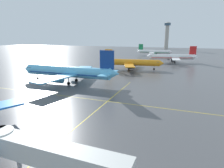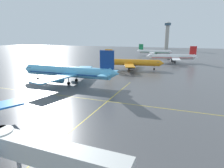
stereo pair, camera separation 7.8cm
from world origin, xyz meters
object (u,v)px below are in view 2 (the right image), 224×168
(airliner_second_row, at_px, (69,72))
(airliner_far_right_stand, at_px, (154,52))
(jet_bridge, at_px, (41,151))
(airliner_far_left_stand, at_px, (172,57))
(airliner_third_row, at_px, (132,62))
(control_tower, at_px, (167,33))

(airliner_second_row, relative_size, airliner_far_right_stand, 1.27)
(jet_bridge, bearing_deg, airliner_second_row, 119.28)
(jet_bridge, bearing_deg, airliner_far_left_stand, 86.40)
(jet_bridge, bearing_deg, airliner_third_row, 97.51)
(airliner_far_left_stand, relative_size, control_tower, 0.96)
(airliner_far_right_stand, height_order, jet_bridge, airliner_far_right_stand)
(airliner_second_row, distance_m, control_tower, 220.79)
(jet_bridge, height_order, control_tower, control_tower)
(airliner_third_row, xyz_separation_m, control_tower, (1.45, 179.70, 17.43))
(airliner_third_row, height_order, airliner_far_right_stand, airliner_third_row)
(airliner_second_row, distance_m, airliner_third_row, 42.41)
(airliner_far_left_stand, bearing_deg, airliner_far_right_stand, 113.83)
(airliner_second_row, bearing_deg, jet_bridge, -60.72)
(airliner_third_row, xyz_separation_m, airliner_far_right_stand, (0.29, 77.58, -0.13))
(jet_bridge, xyz_separation_m, control_tower, (-9.84, 265.37, 16.97))
(airliner_far_left_stand, distance_m, control_tower, 146.35)
(airliner_third_row, relative_size, airliner_far_right_stand, 1.04)
(airliner_second_row, relative_size, control_tower, 1.15)
(airliner_third_row, height_order, control_tower, control_tower)
(airliner_far_right_stand, distance_m, control_tower, 103.63)
(airliner_third_row, bearing_deg, airliner_second_row, -109.82)
(airliner_third_row, distance_m, control_tower, 180.55)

